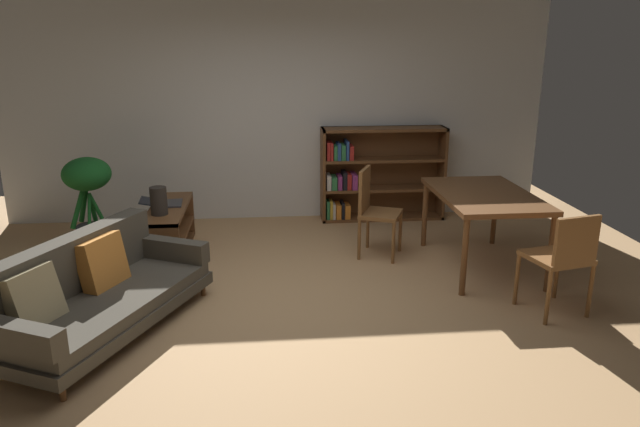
% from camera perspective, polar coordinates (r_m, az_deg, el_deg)
% --- Properties ---
extents(ground_plane, '(8.16, 8.16, 0.00)m').
position_cam_1_polar(ground_plane, '(5.22, -3.21, -8.78)').
color(ground_plane, tan).
extents(back_wall_panel, '(6.80, 0.10, 2.70)m').
position_cam_1_polar(back_wall_panel, '(7.46, -4.24, 9.77)').
color(back_wall_panel, silver).
rests_on(back_wall_panel, ground_plane).
extents(fabric_couch, '(1.54, 2.04, 0.75)m').
position_cam_1_polar(fabric_couch, '(4.96, -21.18, -7.11)').
color(fabric_couch, brown).
rests_on(fabric_couch, ground_plane).
extents(media_console, '(0.38, 1.26, 0.52)m').
position_cam_1_polar(media_console, '(6.54, -14.40, -1.59)').
color(media_console, brown).
rests_on(media_console, ground_plane).
extents(open_laptop, '(0.46, 0.35, 0.07)m').
position_cam_1_polar(open_laptop, '(6.56, -14.98, 1.03)').
color(open_laptop, '#333338').
rests_on(open_laptop, media_console).
extents(desk_speaker, '(0.17, 0.17, 0.29)m').
position_cam_1_polar(desk_speaker, '(6.16, -15.43, 1.20)').
color(desk_speaker, '#2D2823').
rests_on(desk_speaker, media_console).
extents(potted_floor_plant, '(0.52, 0.52, 1.02)m').
position_cam_1_polar(potted_floor_plant, '(6.87, -21.62, 2.11)').
color(potted_floor_plant, '#333338').
rests_on(potted_floor_plant, ground_plane).
extents(dining_table, '(0.90, 1.43, 0.78)m').
position_cam_1_polar(dining_table, '(6.03, 15.67, 1.29)').
color(dining_table, brown).
rests_on(dining_table, ground_plane).
extents(dining_chair_near, '(0.55, 0.53, 0.90)m').
position_cam_1_polar(dining_chair_near, '(5.22, 22.55, -3.82)').
color(dining_chair_near, brown).
rests_on(dining_chair_near, ground_plane).
extents(dining_chair_far, '(0.53, 0.55, 0.94)m').
position_cam_1_polar(dining_chair_far, '(6.21, 5.28, 0.60)').
color(dining_chair_far, brown).
rests_on(dining_chair_far, ground_plane).
extents(bookshelf, '(1.57, 0.35, 1.18)m').
position_cam_1_polar(bookshelf, '(7.53, 5.23, 3.84)').
color(bookshelf, brown).
rests_on(bookshelf, ground_plane).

